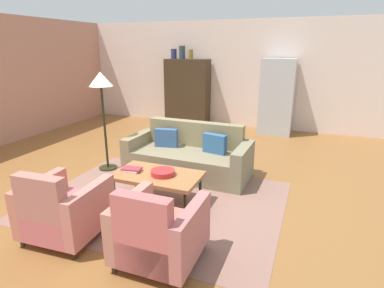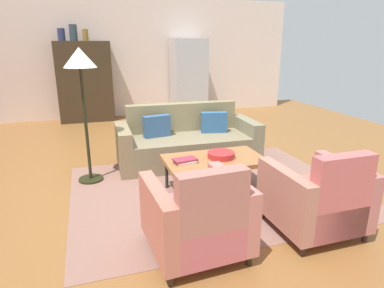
# 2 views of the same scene
# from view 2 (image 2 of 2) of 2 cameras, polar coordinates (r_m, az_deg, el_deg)

# --- Properties ---
(ground_plane) EXTENTS (10.48, 10.48, 0.00)m
(ground_plane) POSITION_cam_2_polar(r_m,az_deg,el_deg) (4.56, -2.81, -5.89)
(ground_plane) COLOR brown
(wall_back) EXTENTS (8.41, 0.12, 2.80)m
(wall_back) POSITION_cam_2_polar(r_m,az_deg,el_deg) (8.51, -10.82, 14.22)
(wall_back) COLOR beige
(wall_back) RESTS_ON ground
(area_rug) EXTENTS (3.40, 2.60, 0.01)m
(area_rug) POSITION_cam_2_polar(r_m,az_deg,el_deg) (4.23, 3.50, -7.74)
(area_rug) COLOR #8B6255
(area_rug) RESTS_ON ground
(couch) EXTENTS (2.12, 0.95, 0.86)m
(couch) POSITION_cam_2_polar(r_m,az_deg,el_deg) (5.14, -0.97, 0.21)
(couch) COLOR #7F7355
(couch) RESTS_ON ground
(coffee_table) EXTENTS (1.20, 0.70, 0.43)m
(coffee_table) POSITION_cam_2_polar(r_m,az_deg,el_deg) (4.04, 3.85, -2.95)
(coffee_table) COLOR black
(coffee_table) RESTS_ON ground
(armchair_left) EXTENTS (0.85, 0.85, 0.88)m
(armchair_left) POSITION_cam_2_polar(r_m,az_deg,el_deg) (2.88, 1.17, -12.81)
(armchair_left) COLOR #3A2516
(armchair_left) RESTS_ON ground
(armchair_right) EXTENTS (0.80, 0.80, 0.88)m
(armchair_right) POSITION_cam_2_polar(r_m,az_deg,el_deg) (3.42, 20.79, -8.96)
(armchair_right) COLOR #322720
(armchair_right) RESTS_ON ground
(fruit_bowl) EXTENTS (0.33, 0.33, 0.07)m
(fruit_bowl) POSITION_cam_2_polar(r_m,az_deg,el_deg) (4.05, 5.00, -1.86)
(fruit_bowl) COLOR red
(fruit_bowl) RESTS_ON coffee_table
(book_stack) EXTENTS (0.29, 0.20, 0.05)m
(book_stack) POSITION_cam_2_polar(r_m,az_deg,el_deg) (3.87, -1.20, -2.86)
(book_stack) COLOR beige
(book_stack) RESTS_ON coffee_table
(cabinet) EXTENTS (1.20, 0.51, 1.80)m
(cabinet) POSITION_cam_2_polar(r_m,az_deg,el_deg) (8.14, -17.83, 10.07)
(cabinet) COLOR #3A2B1B
(cabinet) RESTS_ON ground
(vase_tall) EXTENTS (0.16, 0.16, 0.26)m
(vase_tall) POSITION_cam_2_polar(r_m,az_deg,el_deg) (8.10, -21.46, 17.03)
(vase_tall) COLOR navy
(vase_tall) RESTS_ON cabinet
(vase_round) EXTENTS (0.17, 0.17, 0.34)m
(vase_round) POSITION_cam_2_polar(r_m,az_deg,el_deg) (8.09, -19.65, 17.50)
(vase_round) COLOR #2E4049
(vase_round) RESTS_ON cabinet
(vase_small) EXTENTS (0.12, 0.12, 0.25)m
(vase_small) POSITION_cam_2_polar(r_m,az_deg,el_deg) (8.09, -17.77, 17.34)
(vase_small) COLOR olive
(vase_small) RESTS_ON cabinet
(refrigerator) EXTENTS (0.80, 0.73, 1.85)m
(refrigerator) POSITION_cam_2_polar(r_m,az_deg,el_deg) (8.40, -0.59, 11.23)
(refrigerator) COLOR #B7BABF
(refrigerator) RESTS_ON ground
(floor_lamp) EXTENTS (0.40, 0.40, 1.72)m
(floor_lamp) POSITION_cam_2_polar(r_m,az_deg,el_deg) (4.37, -18.51, 11.82)
(floor_lamp) COLOR black
(floor_lamp) RESTS_ON ground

